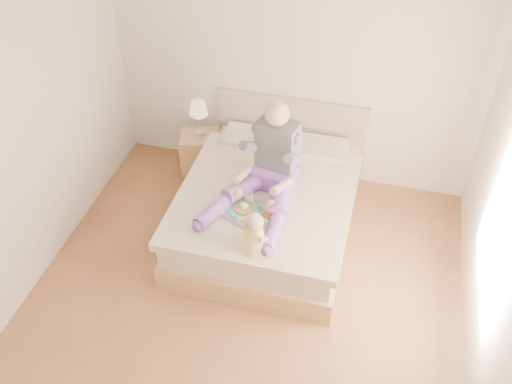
% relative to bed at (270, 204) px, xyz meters
% --- Properties ---
extents(room, '(4.02, 4.22, 2.71)m').
position_rel_bed_xyz_m(room, '(0.08, -1.08, 1.19)').
color(room, brown).
rests_on(room, ground).
extents(bed, '(1.70, 2.18, 1.00)m').
position_rel_bed_xyz_m(bed, '(0.00, 0.00, 0.00)').
color(bed, '#A6814D').
rests_on(bed, ground).
extents(nightstand, '(0.51, 0.48, 0.53)m').
position_rel_bed_xyz_m(nightstand, '(-1.00, 0.69, -0.05)').
color(nightstand, '#A6814D').
rests_on(nightstand, ground).
extents(lamp, '(0.21, 0.21, 0.43)m').
position_rel_bed_xyz_m(lamp, '(-1.00, 0.71, 0.54)').
color(lamp, silver).
rests_on(lamp, nightstand).
extents(adult, '(0.83, 1.23, 0.96)m').
position_rel_bed_xyz_m(adult, '(0.01, -0.15, 0.58)').
color(adult, '#6A3D99').
rests_on(adult, bed).
extents(tray, '(0.58, 0.53, 0.14)m').
position_rel_bed_xyz_m(tray, '(-0.05, -0.52, 0.32)').
color(tray, silver).
rests_on(tray, bed).
extents(baby, '(0.33, 0.36, 0.41)m').
position_rel_bed_xyz_m(baby, '(0.09, -0.92, 0.46)').
color(baby, '#F4CF4D').
rests_on(baby, bed).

